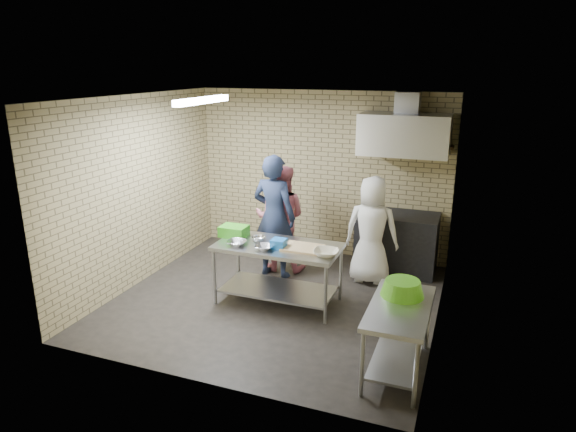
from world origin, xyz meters
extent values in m
plane|color=black|center=(0.00, 0.00, 0.00)|extent=(4.20, 4.20, 0.00)
plane|color=black|center=(0.00, 0.00, 2.70)|extent=(4.20, 4.20, 0.00)
cube|color=tan|center=(0.00, 2.00, 1.35)|extent=(4.20, 0.06, 2.70)
cube|color=tan|center=(0.00, -2.00, 1.35)|extent=(4.20, 0.06, 2.70)
cube|color=tan|center=(-2.10, 0.00, 1.35)|extent=(0.06, 4.00, 2.70)
cube|color=tan|center=(2.10, 0.00, 1.35)|extent=(0.06, 4.00, 2.70)
cube|color=#B1B4B8|center=(0.05, -0.04, 0.41)|extent=(1.63, 0.82, 0.82)
cube|color=silver|center=(1.80, -1.10, 0.38)|extent=(0.60, 1.20, 0.75)
cube|color=black|center=(1.35, 1.65, 0.45)|extent=(1.20, 0.70, 0.90)
cube|color=silver|center=(1.35, 1.70, 2.10)|extent=(1.30, 0.60, 0.60)
cube|color=#A5A8AD|center=(1.35, 1.85, 2.55)|extent=(0.35, 0.30, 0.30)
cube|color=#3F2B19|center=(1.65, 1.89, 1.92)|extent=(0.80, 0.20, 0.04)
cube|color=white|center=(-1.00, 0.00, 2.64)|extent=(0.10, 1.25, 0.08)
cube|color=#31981C|center=(-0.65, 0.08, 0.89)|extent=(0.36, 0.27, 0.14)
cube|color=blue|center=(0.10, -0.14, 0.87)|extent=(0.18, 0.18, 0.12)
cube|color=tan|center=(0.40, -0.06, 0.83)|extent=(0.50, 0.38, 0.03)
imported|color=#B0B2B7|center=(-0.45, -0.24, 0.85)|extent=(0.28, 0.28, 0.06)
imported|color=silver|center=(-0.25, 0.01, 0.85)|extent=(0.21, 0.21, 0.06)
imported|color=#B1B2B8|center=(-0.05, -0.26, 0.84)|extent=(0.26, 0.26, 0.06)
imported|color=beige|center=(0.75, -0.19, 0.85)|extent=(0.34, 0.34, 0.08)
cylinder|color=#B22619|center=(1.40, 1.89, 2.03)|extent=(0.07, 0.07, 0.18)
cylinder|color=green|center=(1.80, 1.89, 2.02)|extent=(0.06, 0.06, 0.15)
imported|color=black|center=(-0.34, 0.79, 0.93)|extent=(0.73, 0.52, 1.86)
imported|color=#CE6D7F|center=(-0.35, 1.07, 0.82)|extent=(0.88, 0.73, 1.65)
imported|color=white|center=(1.06, 1.07, 0.79)|extent=(0.79, 0.52, 1.58)
camera|label=1|loc=(2.37, -5.84, 3.09)|focal=31.61mm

